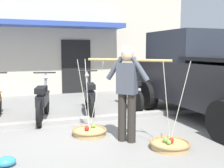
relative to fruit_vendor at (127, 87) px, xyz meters
The scene contains 11 objects.
ground_plane 1.34m from the fruit_vendor, 109.82° to the left, with size 90.00×90.00×0.00m, color gray.
sidewalk_curb 1.85m from the fruit_vendor, 101.27° to the left, with size 20.00×0.24×0.10m, color gray.
fruit_vendor is the anchor object (origin of this frame).
fruit_basket_left_side 1.20m from the fruit_vendor, 132.86° to the left, with size 0.67×0.67×1.45m.
fruit_basket_right_side 1.19m from the fruit_vendor, 46.92° to the right, with size 0.67×0.67×1.45m.
motorcycle_second_in_row 2.44m from the fruit_vendor, 121.69° to the left, with size 0.60×1.79×1.09m.
motorcycle_third_in_row 2.32m from the fruit_vendor, 92.24° to the left, with size 0.54×1.81×1.09m.
motorcycle_end_of_row 2.83m from the fruit_vendor, 65.31° to the left, with size 0.54×1.82×1.09m.
parked_truck 2.71m from the fruit_vendor, 20.75° to the left, with size 2.18×4.74×2.10m.
storefront_building 8.51m from the fruit_vendor, 100.95° to the left, with size 13.00×6.00×4.20m.
plastic_litter_bag 2.24m from the fruit_vendor, 168.61° to the right, with size 0.28×0.22×0.14m, color #3393D1.
Camera 1 is at (-1.51, -5.18, 1.62)m, focal length 43.40 mm.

